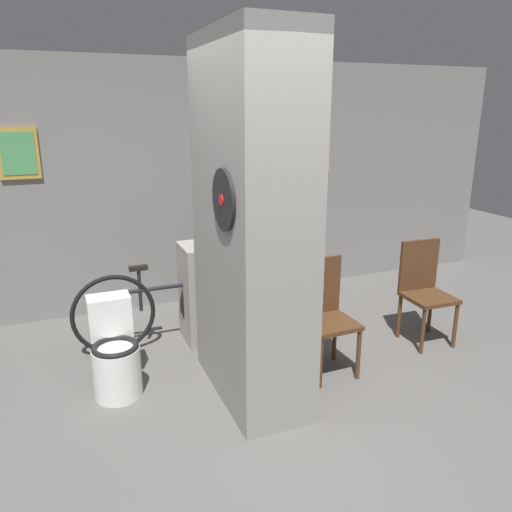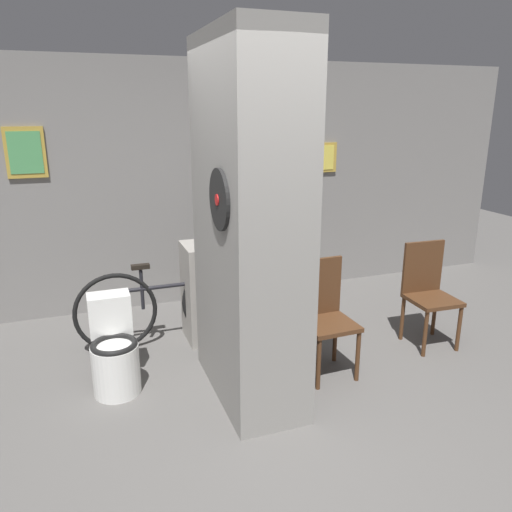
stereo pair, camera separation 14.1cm
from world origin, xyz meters
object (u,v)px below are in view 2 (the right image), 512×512
(chair_near_pillar, at_px, (324,312))
(bottle_tall, at_px, (268,224))
(toilet, at_px, (114,352))
(bicycle, at_px, (170,304))
(chair_by_doorway, at_px, (428,290))

(chair_near_pillar, relative_size, bottle_tall, 2.92)
(toilet, xyz_separation_m, chair_near_pillar, (1.64, -0.30, 0.21))
(bicycle, distance_m, bottle_tall, 1.19)
(chair_near_pillar, bearing_deg, bottle_tall, 93.90)
(chair_near_pillar, height_order, chair_by_doorway, same)
(toilet, relative_size, bicycle, 0.43)
(chair_by_doorway, bearing_deg, bicycle, 162.92)
(chair_near_pillar, bearing_deg, toilet, 168.09)
(chair_by_doorway, relative_size, bicycle, 0.56)
(chair_by_doorway, distance_m, bicycle, 2.37)
(toilet, distance_m, bottle_tall, 1.85)
(chair_by_doorway, bearing_deg, bottle_tall, 147.69)
(toilet, bearing_deg, bicycle, 49.58)
(chair_near_pillar, xyz_separation_m, bottle_tall, (-0.10, 1.01, 0.52))
(chair_near_pillar, height_order, bicycle, chair_near_pillar)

